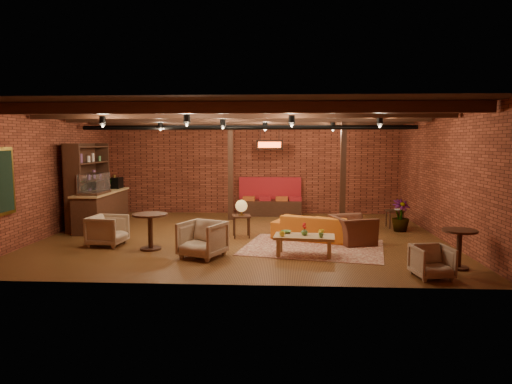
# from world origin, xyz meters

# --- Properties ---
(floor) EXTENTS (10.00, 10.00, 0.00)m
(floor) POSITION_xyz_m (0.00, 0.00, 0.00)
(floor) COLOR #3B200E
(floor) RESTS_ON ground
(ceiling) EXTENTS (10.00, 8.00, 0.02)m
(ceiling) POSITION_xyz_m (0.00, 0.00, 3.20)
(ceiling) COLOR black
(ceiling) RESTS_ON wall_back
(wall_back) EXTENTS (10.00, 0.02, 3.20)m
(wall_back) POSITION_xyz_m (0.00, 4.00, 1.60)
(wall_back) COLOR #5F281B
(wall_back) RESTS_ON ground
(wall_front) EXTENTS (10.00, 0.02, 3.20)m
(wall_front) POSITION_xyz_m (0.00, -4.00, 1.60)
(wall_front) COLOR #5F281B
(wall_front) RESTS_ON ground
(wall_left) EXTENTS (0.02, 8.00, 3.20)m
(wall_left) POSITION_xyz_m (-5.00, 0.00, 1.60)
(wall_left) COLOR #5F281B
(wall_left) RESTS_ON ground
(wall_right) EXTENTS (0.02, 8.00, 3.20)m
(wall_right) POSITION_xyz_m (5.00, 0.00, 1.60)
(wall_right) COLOR #5F281B
(wall_right) RESTS_ON ground
(ceiling_beams) EXTENTS (9.80, 6.40, 0.22)m
(ceiling_beams) POSITION_xyz_m (0.00, 0.00, 3.08)
(ceiling_beams) COLOR black
(ceiling_beams) RESTS_ON ceiling
(ceiling_pipe) EXTENTS (9.60, 0.12, 0.12)m
(ceiling_pipe) POSITION_xyz_m (0.00, 1.60, 2.85)
(ceiling_pipe) COLOR black
(ceiling_pipe) RESTS_ON ceiling
(post_left) EXTENTS (0.16, 0.16, 3.20)m
(post_left) POSITION_xyz_m (-0.60, 2.60, 1.60)
(post_left) COLOR black
(post_left) RESTS_ON ground
(post_right) EXTENTS (0.16, 0.16, 3.20)m
(post_right) POSITION_xyz_m (2.80, 2.00, 1.60)
(post_right) COLOR black
(post_right) RESTS_ON ground
(service_counter) EXTENTS (0.80, 2.50, 1.60)m
(service_counter) POSITION_xyz_m (-4.10, 1.00, 0.80)
(service_counter) COLOR black
(service_counter) RESTS_ON ground
(plant_counter) EXTENTS (0.35, 0.39, 0.30)m
(plant_counter) POSITION_xyz_m (-4.00, 1.20, 1.22)
(plant_counter) COLOR #337F33
(plant_counter) RESTS_ON service_counter
(shelving_hutch) EXTENTS (0.52, 2.00, 2.40)m
(shelving_hutch) POSITION_xyz_m (-4.50, 1.10, 1.20)
(shelving_hutch) COLOR black
(shelving_hutch) RESTS_ON ground
(chalkboard_menu) EXTENTS (0.08, 0.96, 1.46)m
(chalkboard_menu) POSITION_xyz_m (-4.93, -2.30, 1.60)
(chalkboard_menu) COLOR black
(chalkboard_menu) RESTS_ON wall_left
(banquette) EXTENTS (2.10, 0.70, 1.00)m
(banquette) POSITION_xyz_m (0.60, 3.55, 0.50)
(banquette) COLOR #A51B22
(banquette) RESTS_ON ground
(service_sign) EXTENTS (0.86, 0.06, 0.30)m
(service_sign) POSITION_xyz_m (0.60, 3.10, 2.35)
(service_sign) COLOR #FF4E19
(service_sign) RESTS_ON ceiling
(ceiling_spotlights) EXTENTS (6.40, 4.40, 0.28)m
(ceiling_spotlights) POSITION_xyz_m (0.00, 0.00, 2.86)
(ceiling_spotlights) COLOR black
(ceiling_spotlights) RESTS_ON ceiling
(rug) EXTENTS (3.55, 2.98, 0.01)m
(rug) POSITION_xyz_m (1.73, -1.13, 0.01)
(rug) COLOR maroon
(rug) RESTS_ON floor
(sofa) EXTENTS (2.31, 1.53, 0.63)m
(sofa) POSITION_xyz_m (1.87, -0.27, 0.31)
(sofa) COLOR #CA681C
(sofa) RESTS_ON floor
(coffee_table) EXTENTS (1.34, 0.76, 0.69)m
(coffee_table) POSITION_xyz_m (1.47, -1.89, 0.39)
(coffee_table) COLOR olive
(coffee_table) RESTS_ON floor
(side_table_lamp) EXTENTS (0.53, 0.53, 0.96)m
(side_table_lamp) POSITION_xyz_m (-0.03, -0.05, 0.73)
(side_table_lamp) COLOR black
(side_table_lamp) RESTS_ON floor
(round_table_left) EXTENTS (0.79, 0.79, 0.82)m
(round_table_left) POSITION_xyz_m (-1.98, -1.52, 0.56)
(round_table_left) COLOR black
(round_table_left) RESTS_ON floor
(armchair_a) EXTENTS (0.80, 0.84, 0.79)m
(armchair_a) POSITION_xyz_m (-3.10, -1.18, 0.40)
(armchair_a) COLOR beige
(armchair_a) RESTS_ON floor
(armchair_b) EXTENTS (1.06, 1.04, 0.85)m
(armchair_b) POSITION_xyz_m (-0.68, -2.15, 0.42)
(armchair_b) COLOR beige
(armchair_b) RESTS_ON floor
(armchair_right) EXTENTS (0.92, 1.16, 0.89)m
(armchair_right) POSITION_xyz_m (2.70, -0.62, 0.44)
(armchair_right) COLOR brown
(armchair_right) RESTS_ON floor
(side_table_book) EXTENTS (0.48, 0.48, 0.53)m
(side_table_book) POSITION_xyz_m (4.22, 1.52, 0.47)
(side_table_book) COLOR black
(side_table_book) RESTS_ON floor
(round_table_right) EXTENTS (0.65, 0.65, 0.76)m
(round_table_right) POSITION_xyz_m (4.40, -2.76, 0.51)
(round_table_right) COLOR black
(round_table_right) RESTS_ON floor
(armchair_far) EXTENTS (0.72, 0.68, 0.65)m
(armchair_far) POSITION_xyz_m (3.69, -3.40, 0.33)
(armchair_far) COLOR beige
(armchair_far) RESTS_ON floor
(plant_tall) EXTENTS (1.83, 1.83, 2.61)m
(plant_tall) POSITION_xyz_m (4.24, 0.96, 1.30)
(plant_tall) COLOR #4C7F4C
(plant_tall) RESTS_ON floor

